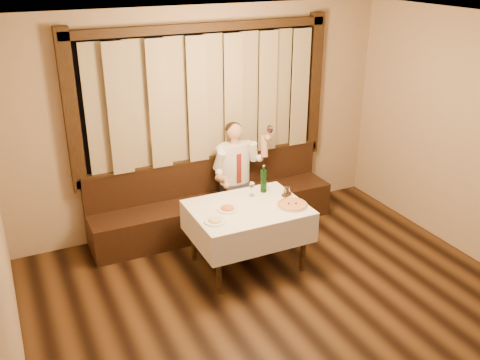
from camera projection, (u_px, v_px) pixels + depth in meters
name	position (u px, v px, depth m)	size (l,w,h in m)	color
room	(282.00, 167.00, 5.05)	(5.01, 6.01, 2.81)	black
banquette	(213.00, 206.00, 6.97)	(3.20, 0.61, 0.94)	black
dining_table	(248.00, 215.00, 5.99)	(1.27, 0.97, 0.76)	black
pizza	(292.00, 205.00, 5.96)	(0.35, 0.35, 0.04)	white
pasta_red	(228.00, 207.00, 5.86)	(0.24, 0.24, 0.08)	white
pasta_cream	(215.00, 219.00, 5.60)	(0.24, 0.24, 0.08)	white
green_bottle	(264.00, 181.00, 6.25)	(0.07, 0.07, 0.34)	#0D3E11
table_wine_glass	(252.00, 186.00, 6.15)	(0.07, 0.07, 0.18)	white
cruet_caddy	(287.00, 193.00, 6.19)	(0.12, 0.09, 0.12)	black
seated_man	(238.00, 168.00, 6.82)	(0.77, 0.57, 1.40)	black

